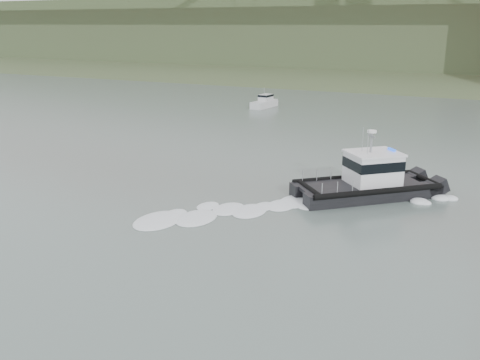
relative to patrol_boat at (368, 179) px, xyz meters
The scene contains 4 objects.
ground 15.51m from the patrol_boat, 111.42° to the right, with size 400.00×400.00×0.00m, color #53625C.
headlands 111.40m from the patrol_boat, 92.91° to the left, with size 500.00×105.36×27.12m.
patrol_boat is the anchor object (origin of this frame).
motorboat 41.71m from the patrol_boat, 123.58° to the left, with size 2.26×5.40×2.89m.
Camera 1 is at (13.36, -21.41, 11.59)m, focal length 40.00 mm.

